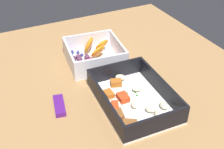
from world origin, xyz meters
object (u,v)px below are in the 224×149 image
(fruit_bowl, at_px, (94,55))
(paper_cup_liner, at_px, (78,43))
(pasta_container, at_px, (133,99))
(candy_bar, at_px, (59,106))

(fruit_bowl, xyz_separation_m, paper_cup_liner, (0.11, 0.01, -0.01))
(pasta_container, distance_m, paper_cup_liner, 0.32)
(candy_bar, distance_m, paper_cup_liner, 0.30)
(fruit_bowl, distance_m, candy_bar, 0.22)
(candy_bar, bearing_deg, paper_cup_liner, -29.27)
(paper_cup_liner, bearing_deg, pasta_container, -176.98)
(fruit_bowl, bearing_deg, pasta_container, -177.73)
(fruit_bowl, relative_size, paper_cup_liner, 4.40)
(pasta_container, height_order, fruit_bowl, fruit_bowl)
(pasta_container, xyz_separation_m, fruit_bowl, (0.21, 0.01, 0.01))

